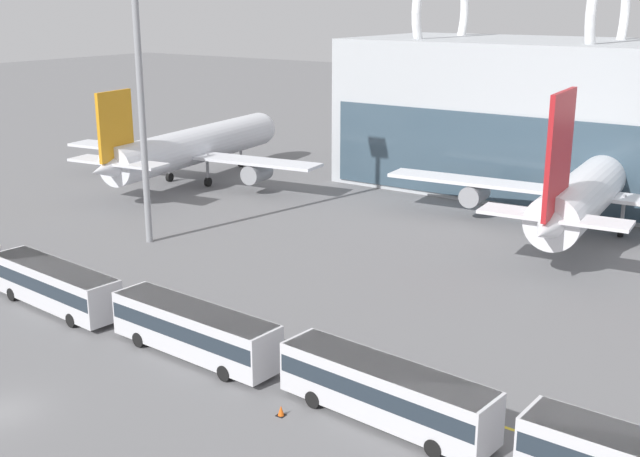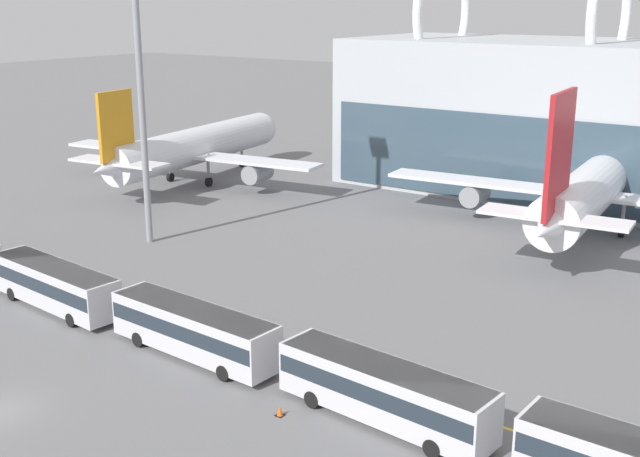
# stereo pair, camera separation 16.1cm
# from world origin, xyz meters

# --- Properties ---
(ground_plane) EXTENTS (440.00, 440.00, 0.00)m
(ground_plane) POSITION_xyz_m (0.00, 0.00, 0.00)
(ground_plane) COLOR slate
(airliner_at_gate_near) EXTENTS (35.59, 35.55, 12.61)m
(airliner_at_gate_near) POSITION_xyz_m (-31.10, 48.06, 4.44)
(airliner_at_gate_near) COLOR silver
(airliner_at_gate_near) RESTS_ON ground_plane
(airliner_at_gate_far) EXTENTS (41.89, 41.73, 15.14)m
(airliner_at_gate_far) POSITION_xyz_m (15.93, 54.48, 4.62)
(airliner_at_gate_far) COLOR white
(airliner_at_gate_far) RESTS_ON ground_plane
(shuttle_bus_1) EXTENTS (12.89, 4.01, 3.26)m
(shuttle_bus_1) POSITION_xyz_m (-10.28, 11.66, 1.92)
(shuttle_bus_1) COLOR silver
(shuttle_bus_1) RESTS_ON ground_plane
(shuttle_bus_2) EXTENTS (12.83, 3.63, 3.26)m
(shuttle_bus_2) POSITION_xyz_m (3.83, 11.40, 1.92)
(shuttle_bus_2) COLOR silver
(shuttle_bus_2) RESTS_ON ground_plane
(shuttle_bus_3) EXTENTS (12.88, 3.97, 3.26)m
(shuttle_bus_3) POSITION_xyz_m (17.93, 11.15, 1.92)
(shuttle_bus_3) COLOR silver
(shuttle_bus_3) RESTS_ON ground_plane
(floodlight_mast) EXTENTS (2.30, 2.30, 30.01)m
(floodlight_mast) POSITION_xyz_m (-17.01, 27.41, 17.98)
(floodlight_mast) COLOR gray
(floodlight_mast) RESTS_ON ground_plane
(lane_stripe_0) EXTENTS (10.27, 0.57, 0.01)m
(lane_stripe_0) POSITION_xyz_m (19.53, 14.38, 0.00)
(lane_stripe_0) COLOR yellow
(lane_stripe_0) RESTS_ON ground_plane
(traffic_cone_1) EXTENTS (0.48, 0.48, 0.60)m
(traffic_cone_1) POSITION_xyz_m (12.96, 8.46, 0.29)
(traffic_cone_1) COLOR black
(traffic_cone_1) RESTS_ON ground_plane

